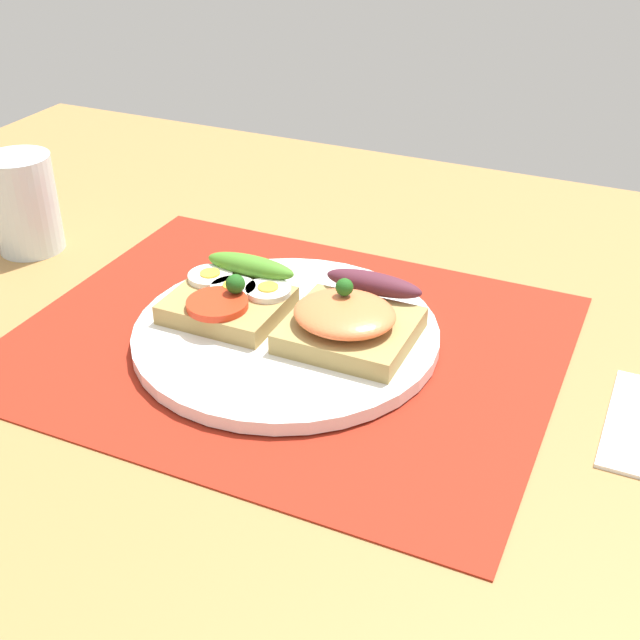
# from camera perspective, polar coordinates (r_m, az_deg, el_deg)

# --- Properties ---
(ground_plane) EXTENTS (1.20, 0.90, 0.03)m
(ground_plane) POSITION_cam_1_polar(r_m,az_deg,el_deg) (0.68, -2.29, -2.68)
(ground_plane) COLOR #9E723F
(placemat) EXTENTS (0.43, 0.35, 0.00)m
(placemat) POSITION_cam_1_polar(r_m,az_deg,el_deg) (0.67, -2.32, -1.45)
(placemat) COLOR maroon
(placemat) RESTS_ON ground_plane
(plate) EXTENTS (0.25, 0.25, 0.01)m
(plate) POSITION_cam_1_polar(r_m,az_deg,el_deg) (0.67, -2.33, -0.95)
(plate) COLOR white
(plate) RESTS_ON placemat
(sandwich_egg_tomato) EXTENTS (0.09, 0.09, 0.04)m
(sandwich_egg_tomato) POSITION_cam_1_polar(r_m,az_deg,el_deg) (0.69, -6.12, 1.62)
(sandwich_egg_tomato) COLOR #A4854B
(sandwich_egg_tomato) RESTS_ON plate
(sandwich_salmon) EXTENTS (0.10, 0.11, 0.05)m
(sandwich_salmon) POSITION_cam_1_polar(r_m,az_deg,el_deg) (0.65, 2.13, 0.10)
(sandwich_salmon) COLOR #A38B4F
(sandwich_salmon) RESTS_ON plate
(drinking_glass) EXTENTS (0.06, 0.06, 0.10)m
(drinking_glass) POSITION_cam_1_polar(r_m,az_deg,el_deg) (0.85, -19.61, 7.54)
(drinking_glass) COLOR silver
(drinking_glass) RESTS_ON ground_plane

